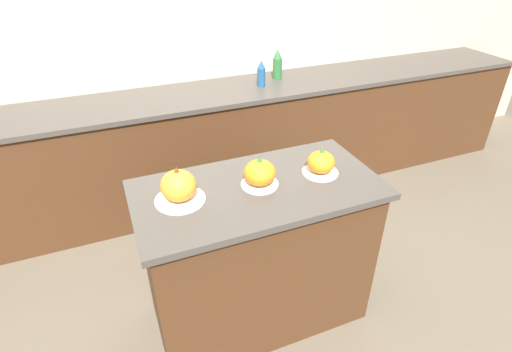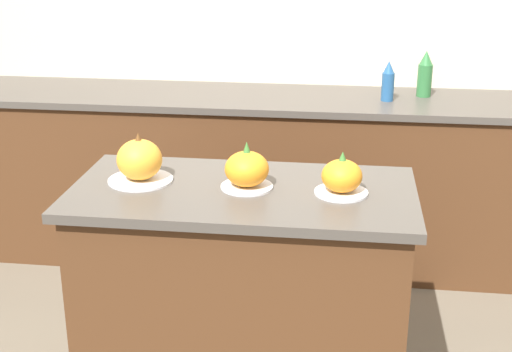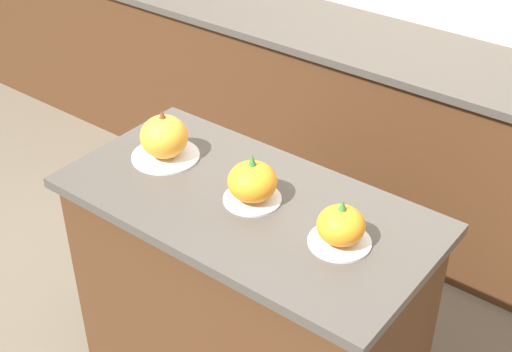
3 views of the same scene
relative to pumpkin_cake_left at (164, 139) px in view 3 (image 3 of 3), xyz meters
The scene contains 5 objects.
kitchen_island 0.65m from the pumpkin_cake_left, ahead, with size 1.22×0.63×0.91m.
back_counter 1.43m from the pumpkin_cake_left, 73.41° to the left, with size 6.00×0.60×0.93m.
pumpkin_cake_left is the anchor object (origin of this frame).
pumpkin_cake_center 0.39m from the pumpkin_cake_left, ahead, with size 0.19×0.19×0.17m.
pumpkin_cake_right 0.73m from the pumpkin_cake_left, ahead, with size 0.19×0.19×0.15m.
Camera 3 is at (1.14, -1.43, 2.23)m, focal length 50.00 mm.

